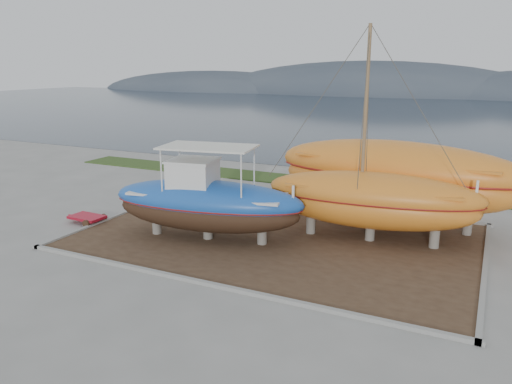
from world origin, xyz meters
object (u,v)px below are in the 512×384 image
at_px(white_dinghy, 208,202).
at_px(orange_sailboat, 376,137).
at_px(orange_bare_hull, 394,184).
at_px(blue_caique, 207,193).
at_px(red_trailer, 87,219).

xyz_separation_m(white_dinghy, orange_sailboat, (9.09, -0.54, 4.24)).
height_order(white_dinghy, orange_bare_hull, orange_bare_hull).
relative_size(blue_caique, orange_sailboat, 0.93).
xyz_separation_m(white_dinghy, red_trailer, (-4.84, -4.18, -0.46)).
bearing_deg(orange_sailboat, white_dinghy, 171.34).
bearing_deg(red_trailer, blue_caique, 6.74).
xyz_separation_m(orange_sailboat, red_trailer, (-13.93, -3.64, -4.70)).
bearing_deg(orange_bare_hull, red_trailer, -149.11).
height_order(blue_caique, orange_sailboat, orange_sailboat).
relative_size(white_dinghy, red_trailer, 1.47).
xyz_separation_m(white_dinghy, orange_bare_hull, (9.50, 2.62, 1.48)).
bearing_deg(orange_sailboat, blue_caique, -161.18).
bearing_deg(orange_sailboat, red_trailer, -170.62).
bearing_deg(blue_caique, orange_bare_hull, 30.71).
bearing_deg(white_dinghy, orange_bare_hull, 13.34).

